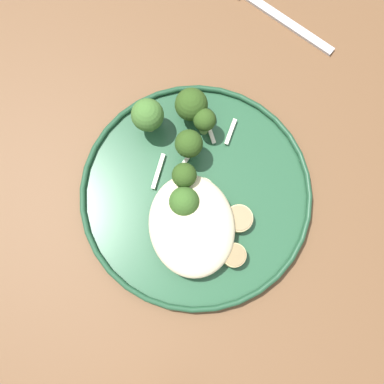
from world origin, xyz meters
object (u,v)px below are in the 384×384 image
(seared_scallop_large_seared, at_px, (201,191))
(broccoli_floret_left_leaning, at_px, (191,105))
(seared_scallop_left_edge, at_px, (234,255))
(broccoli_floret_right_tilted, at_px, (185,145))
(dinner_fork, at_px, (272,12))
(broccoli_floret_center_pile, at_px, (148,116))
(seared_scallop_right_edge, at_px, (188,230))
(broccoli_floret_beside_noodles, at_px, (205,121))
(dinner_plate, at_px, (192,194))
(broccoli_floret_rear_charred, at_px, (184,176))
(broccoli_floret_front_edge, at_px, (184,202))
(seared_scallop_center_golden, at_px, (197,254))
(seared_scallop_tilted_round, at_px, (173,201))
(seared_scallop_tiny_bay, at_px, (206,223))
(seared_scallop_front_small, at_px, (240,222))

(seared_scallop_large_seared, height_order, broccoli_floret_left_leaning, broccoli_floret_left_leaning)
(seared_scallop_left_edge, xyz_separation_m, broccoli_floret_left_leaning, (0.19, 0.02, 0.02))
(broccoli_floret_right_tilted, relative_size, dinner_fork, 0.37)
(broccoli_floret_left_leaning, relative_size, broccoli_floret_center_pile, 0.94)
(seared_scallop_right_edge, height_order, broccoli_floret_beside_noodles, broccoli_floret_beside_noodles)
(dinner_plate, bearing_deg, broccoli_floret_left_leaning, -8.88)
(seared_scallop_large_seared, bearing_deg, dinner_plate, 81.97)
(dinner_fork, bearing_deg, broccoli_floret_rear_charred, 144.57)
(seared_scallop_right_edge, bearing_deg, broccoli_floret_center_pile, 10.54)
(broccoli_floret_left_leaning, bearing_deg, broccoli_floret_front_edge, 166.71)
(seared_scallop_center_golden, height_order, dinner_fork, seared_scallop_center_golden)
(seared_scallop_tilted_round, xyz_separation_m, broccoli_floret_front_edge, (-0.01, -0.01, 0.02))
(dinner_plate, bearing_deg, seared_scallop_tiny_bay, -165.63)
(seared_scallop_right_edge, relative_size, broccoli_floret_left_leaning, 0.56)
(broccoli_floret_right_tilted, relative_size, broccoli_floret_beside_noodles, 1.11)
(dinner_plate, xyz_separation_m, seared_scallop_left_edge, (-0.08, -0.04, 0.01))
(dinner_fork, bearing_deg, seared_scallop_front_small, 160.32)
(dinner_plate, height_order, dinner_fork, dinner_plate)
(seared_scallop_tiny_bay, relative_size, dinner_fork, 0.24)
(broccoli_floret_left_leaning, height_order, broccoli_floret_beside_noodles, broccoli_floret_left_leaning)
(dinner_fork, bearing_deg, broccoli_floret_center_pile, 126.71)
(dinner_fork, bearing_deg, seared_scallop_tiny_bay, 153.18)
(dinner_plate, bearing_deg, broccoli_floret_center_pile, 21.78)
(seared_scallop_tilted_round, xyz_separation_m, seared_scallop_right_edge, (-0.04, -0.01, 0.00))
(seared_scallop_tiny_bay, bearing_deg, seared_scallop_left_edge, -148.99)
(seared_scallop_tilted_round, relative_size, broccoli_floret_front_edge, 0.64)
(seared_scallop_front_small, bearing_deg, dinner_fork, -19.68)
(broccoli_floret_left_leaning, bearing_deg, seared_scallop_tilted_round, 159.70)
(seared_scallop_front_small, height_order, broccoli_floret_front_edge, broccoli_floret_front_edge)
(seared_scallop_left_edge, bearing_deg, broccoli_floret_right_tilted, 14.67)
(seared_scallop_center_golden, bearing_deg, seared_scallop_front_small, -62.45)
(seared_scallop_right_edge, bearing_deg, seared_scallop_center_golden, -170.39)
(dinner_plate, distance_m, seared_scallop_center_golden, 0.08)
(seared_scallop_tilted_round, relative_size, seared_scallop_front_small, 0.95)
(broccoli_floret_beside_noodles, distance_m, broccoli_floret_front_edge, 0.10)
(seared_scallop_center_golden, relative_size, broccoli_floret_right_tilted, 0.45)
(seared_scallop_left_edge, bearing_deg, seared_scallop_tilted_round, 38.46)
(seared_scallop_right_edge, height_order, seared_scallop_large_seared, seared_scallop_large_seared)
(broccoli_floret_beside_noodles, distance_m, dinner_fork, 0.21)
(seared_scallop_left_edge, bearing_deg, seared_scallop_tiny_bay, 31.01)
(seared_scallop_right_edge, xyz_separation_m, broccoli_floret_rear_charred, (0.06, -0.01, 0.02))
(seared_scallop_large_seared, relative_size, dinner_fork, 0.22)
(seared_scallop_tiny_bay, xyz_separation_m, dinner_fork, (0.28, -0.14, -0.02))
(broccoli_floret_rear_charred, xyz_separation_m, broccoli_floret_right_tilted, (0.04, -0.01, 0.00))
(seared_scallop_tiny_bay, distance_m, broccoli_floret_beside_noodles, 0.13)
(dinner_plate, distance_m, broccoli_floret_right_tilted, 0.06)
(broccoli_floret_right_tilted, height_order, broccoli_floret_beside_noodles, broccoli_floret_right_tilted)
(broccoli_floret_rear_charred, bearing_deg, seared_scallop_large_seared, -133.32)
(broccoli_floret_right_tilted, xyz_separation_m, dinner_fork, (0.19, -0.15, -0.04))
(seared_scallop_tilted_round, bearing_deg, seared_scallop_front_small, -116.95)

